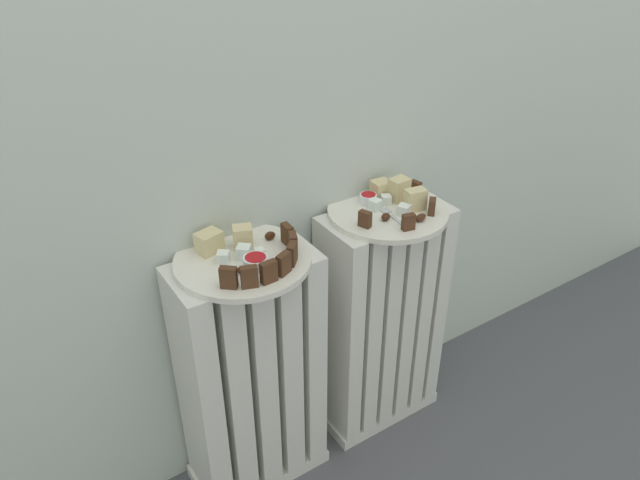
# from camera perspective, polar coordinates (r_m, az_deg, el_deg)

# --- Properties ---
(radiator_left) EXTENTS (0.31, 0.15, 0.59)m
(radiator_left) POSITION_cam_1_polar(r_m,az_deg,el_deg) (1.35, -6.43, -12.86)
(radiator_left) COLOR silver
(radiator_left) RESTS_ON ground_plane
(radiator_right) EXTENTS (0.31, 0.15, 0.59)m
(radiator_right) POSITION_cam_1_polar(r_m,az_deg,el_deg) (1.50, 5.71, -7.68)
(radiator_right) COLOR silver
(radiator_right) RESTS_ON ground_plane
(plate_left) EXTENTS (0.26, 0.26, 0.01)m
(plate_left) POSITION_cam_1_polar(r_m,az_deg,el_deg) (1.16, -7.31, -1.90)
(plate_left) COLOR silver
(plate_left) RESTS_ON radiator_left
(plate_right) EXTENTS (0.26, 0.26, 0.01)m
(plate_right) POSITION_cam_1_polar(r_m,az_deg,el_deg) (1.33, 6.40, 2.70)
(plate_right) COLOR silver
(plate_right) RESTS_ON radiator_right
(dark_cake_slice_left_0) EXTENTS (0.03, 0.03, 0.04)m
(dark_cake_slice_left_0) POSITION_cam_1_polar(r_m,az_deg,el_deg) (1.07, -8.64, -3.54)
(dark_cake_slice_left_0) COLOR #472B19
(dark_cake_slice_left_0) RESTS_ON plate_left
(dark_cake_slice_left_1) EXTENTS (0.03, 0.02, 0.04)m
(dark_cake_slice_left_1) POSITION_cam_1_polar(r_m,az_deg,el_deg) (1.06, -6.69, -3.49)
(dark_cake_slice_left_1) COLOR #472B19
(dark_cake_slice_left_1) RESTS_ON plate_left
(dark_cake_slice_left_2) EXTENTS (0.03, 0.02, 0.04)m
(dark_cake_slice_left_2) POSITION_cam_1_polar(r_m,az_deg,el_deg) (1.07, -4.87, -3.03)
(dark_cake_slice_left_2) COLOR #472B19
(dark_cake_slice_left_2) RESTS_ON plate_left
(dark_cake_slice_left_3) EXTENTS (0.03, 0.03, 0.04)m
(dark_cake_slice_left_3) POSITION_cam_1_polar(r_m,az_deg,el_deg) (1.09, -3.46, -2.26)
(dark_cake_slice_left_3) COLOR #472B19
(dark_cake_slice_left_3) RESTS_ON plate_left
(dark_cake_slice_left_4) EXTENTS (0.03, 0.03, 0.04)m
(dark_cake_slice_left_4) POSITION_cam_1_polar(r_m,az_deg,el_deg) (1.12, -2.66, -1.32)
(dark_cake_slice_left_4) COLOR #472B19
(dark_cake_slice_left_4) RESTS_ON plate_left
(dark_cake_slice_left_5) EXTENTS (0.03, 0.03, 0.04)m
(dark_cake_slice_left_5) POSITION_cam_1_polar(r_m,az_deg,el_deg) (1.15, -2.56, -0.34)
(dark_cake_slice_left_5) COLOR #472B19
(dark_cake_slice_left_5) RESTS_ON plate_left
(dark_cake_slice_left_6) EXTENTS (0.02, 0.03, 0.04)m
(dark_cake_slice_left_6) POSITION_cam_1_polar(r_m,az_deg,el_deg) (1.18, -3.11, 0.53)
(dark_cake_slice_left_6) COLOR #472B19
(dark_cake_slice_left_6) RESTS_ON plate_left
(marble_cake_slice_left_0) EXTENTS (0.05, 0.05, 0.04)m
(marble_cake_slice_left_0) POSITION_cam_1_polar(r_m,az_deg,el_deg) (1.17, -10.43, -0.19)
(marble_cake_slice_left_0) COLOR beige
(marble_cake_slice_left_0) RESTS_ON plate_left
(marble_cake_slice_left_1) EXTENTS (0.05, 0.04, 0.04)m
(marble_cake_slice_left_1) POSITION_cam_1_polar(r_m,az_deg,el_deg) (1.18, -7.31, 0.28)
(marble_cake_slice_left_1) COLOR beige
(marble_cake_slice_left_1) RESTS_ON plate_left
(turkish_delight_left_0) EXTENTS (0.04, 0.04, 0.03)m
(turkish_delight_left_0) POSITION_cam_1_polar(r_m,az_deg,el_deg) (1.15, -7.21, -1.14)
(turkish_delight_left_0) COLOR white
(turkish_delight_left_0) RESTS_ON plate_left
(turkish_delight_left_1) EXTENTS (0.02, 0.02, 0.02)m
(turkish_delight_left_1) POSITION_cam_1_polar(r_m,az_deg,el_deg) (1.15, -5.75, -1.24)
(turkish_delight_left_1) COLOR white
(turkish_delight_left_1) RESTS_ON plate_left
(turkish_delight_left_2) EXTENTS (0.03, 0.03, 0.02)m
(turkish_delight_left_2) POSITION_cam_1_polar(r_m,az_deg,el_deg) (1.14, -9.13, -1.62)
(turkish_delight_left_2) COLOR white
(turkish_delight_left_2) RESTS_ON plate_left
(medjool_date_left_0) EXTENTS (0.02, 0.02, 0.02)m
(medjool_date_left_0) POSITION_cam_1_polar(r_m,az_deg,el_deg) (1.20, -4.75, 0.41)
(medjool_date_left_0) COLOR #3D1E0F
(medjool_date_left_0) RESTS_ON plate_left
(medjool_date_left_1) EXTENTS (0.03, 0.03, 0.01)m
(medjool_date_left_1) POSITION_cam_1_polar(r_m,az_deg,el_deg) (1.11, -7.26, -2.83)
(medjool_date_left_1) COLOR #3D1E0F
(medjool_date_left_1) RESTS_ON plate_left
(jam_bowl_left) EXTENTS (0.05, 0.05, 0.02)m
(jam_bowl_left) POSITION_cam_1_polar(r_m,az_deg,el_deg) (1.12, -6.10, -2.03)
(jam_bowl_left) COLOR white
(jam_bowl_left) RESTS_ON plate_left
(dark_cake_slice_right_0) EXTENTS (0.02, 0.03, 0.03)m
(dark_cake_slice_right_0) POSITION_cam_1_polar(r_m,az_deg,el_deg) (1.24, 4.27, 1.98)
(dark_cake_slice_right_0) COLOR #472B19
(dark_cake_slice_right_0) RESTS_ON plate_right
(dark_cake_slice_right_1) EXTENTS (0.03, 0.02, 0.03)m
(dark_cake_slice_right_1) POSITION_cam_1_polar(r_m,az_deg,el_deg) (1.24, 8.36, 1.69)
(dark_cake_slice_right_1) COLOR #472B19
(dark_cake_slice_right_1) RESTS_ON plate_right
(dark_cake_slice_right_2) EXTENTS (0.03, 0.03, 0.03)m
(dark_cake_slice_right_2) POSITION_cam_1_polar(r_m,az_deg,el_deg) (1.31, 10.53, 3.13)
(dark_cake_slice_right_2) COLOR #472B19
(dark_cake_slice_right_2) RESTS_ON plate_right
(dark_cake_slice_right_3) EXTENTS (0.02, 0.03, 0.03)m
(dark_cake_slice_right_3) POSITION_cam_1_polar(r_m,az_deg,el_deg) (1.38, 9.00, 4.83)
(dark_cake_slice_right_3) COLOR #472B19
(dark_cake_slice_right_3) RESTS_ON plate_right
(marble_cake_slice_right_0) EXTENTS (0.04, 0.04, 0.05)m
(marble_cake_slice_right_0) POSITION_cam_1_polar(r_m,az_deg,el_deg) (1.35, 7.48, 4.77)
(marble_cake_slice_right_0) COLOR beige
(marble_cake_slice_right_0) RESTS_ON plate_right
(marble_cake_slice_right_1) EXTENTS (0.05, 0.04, 0.05)m
(marble_cake_slice_right_1) POSITION_cam_1_polar(r_m,az_deg,el_deg) (1.32, 8.99, 3.78)
(marble_cake_slice_right_1) COLOR beige
(marble_cake_slice_right_1) RESTS_ON plate_right
(marble_cake_slice_right_2) EXTENTS (0.04, 0.04, 0.04)m
(marble_cake_slice_right_2) POSITION_cam_1_polar(r_m,az_deg,el_deg) (1.36, 5.79, 4.80)
(marble_cake_slice_right_2) COLOR beige
(marble_cake_slice_right_2) RESTS_ON plate_right
(turkish_delight_right_0) EXTENTS (0.03, 0.03, 0.02)m
(turkish_delight_right_0) POSITION_cam_1_polar(r_m,az_deg,el_deg) (1.31, 5.25, 3.34)
(turkish_delight_right_0) COLOR white
(turkish_delight_right_0) RESTS_ON plate_right
(turkish_delight_right_1) EXTENTS (0.03, 0.03, 0.02)m
(turkish_delight_right_1) POSITION_cam_1_polar(r_m,az_deg,el_deg) (1.30, 7.94, 2.81)
(turkish_delight_right_1) COLOR white
(turkish_delight_right_1) RESTS_ON plate_right
(turkish_delight_right_2) EXTENTS (0.03, 0.03, 0.02)m
(turkish_delight_right_2) POSITION_cam_1_polar(r_m,az_deg,el_deg) (1.34, 6.25, 3.81)
(turkish_delight_right_2) COLOR white
(turkish_delight_right_2) RESTS_ON plate_right
(medjool_date_right_0) EXTENTS (0.03, 0.02, 0.02)m
(medjool_date_right_0) POSITION_cam_1_polar(r_m,az_deg,el_deg) (1.28, 9.48, 2.10)
(medjool_date_right_0) COLOR #3D1E0F
(medjool_date_right_0) RESTS_ON plate_right
(medjool_date_right_1) EXTENTS (0.03, 0.02, 0.02)m
(medjool_date_right_1) POSITION_cam_1_polar(r_m,az_deg,el_deg) (1.28, 6.23, 2.19)
(medjool_date_right_1) COLOR #3D1E0F
(medjool_date_right_1) RESTS_ON plate_right
(jam_bowl_right) EXTENTS (0.04, 0.04, 0.02)m
(jam_bowl_right) POSITION_cam_1_polar(r_m,az_deg,el_deg) (1.34, 4.58, 3.99)
(jam_bowl_right) COLOR white
(jam_bowl_right) RESTS_ON plate_right
(fork) EXTENTS (0.02, 0.09, 0.00)m
(fork) POSITION_cam_1_polar(r_m,az_deg,el_deg) (1.29, 6.85, 2.25)
(fork) COLOR #B7B7BC
(fork) RESTS_ON plate_right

